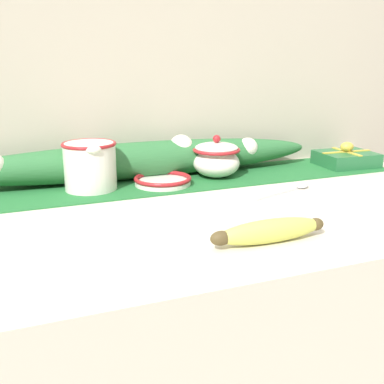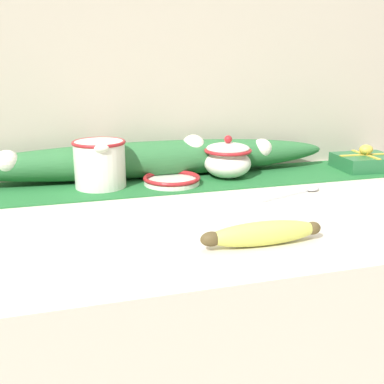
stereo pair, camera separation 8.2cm
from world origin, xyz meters
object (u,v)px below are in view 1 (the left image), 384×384
banana (269,231)px  gift_box (346,158)px  cream_pitcher (90,164)px  sugar_bowl (216,159)px  spoon (298,187)px  small_dish (163,180)px

banana → gift_box: 0.65m
cream_pitcher → gift_box: 0.72m
sugar_bowl → banana: 0.45m
banana → gift_box: size_ratio=1.35×
spoon → gift_box: bearing=11.8°
gift_box → small_dish: bearing=-179.2°
banana → sugar_bowl: bearing=76.8°
cream_pitcher → spoon: bearing=-20.7°
cream_pitcher → sugar_bowl: size_ratio=1.20×
small_dish → gift_box: gift_box is taller
cream_pitcher → sugar_bowl: cream_pitcher is taller
cream_pitcher → banana: cream_pitcher is taller
small_dish → banana: size_ratio=0.65×
small_dish → cream_pitcher: bearing=171.8°
sugar_bowl → gift_box: size_ratio=0.76×
small_dish → banana: banana is taller
cream_pitcher → gift_box: (0.72, -0.02, -0.04)m
sugar_bowl → small_dish: size_ratio=0.87×
small_dish → banana: (0.05, -0.41, 0.01)m
small_dish → spoon: 0.32m
cream_pitcher → spoon: cream_pitcher is taller
banana → spoon: 0.36m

